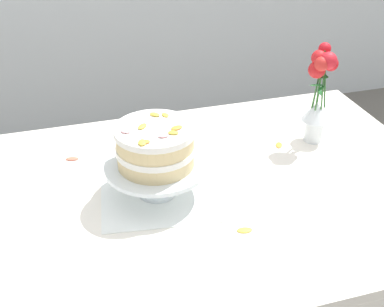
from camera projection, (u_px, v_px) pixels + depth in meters
dining_table at (217, 215)px, 1.53m from camera, size 1.40×1.00×0.74m
linen_napkin at (157, 193)px, 1.47m from camera, size 0.36×0.36×0.00m
cake_stand at (156, 169)px, 1.43m from camera, size 0.29×0.29×0.10m
layer_cake at (155, 146)px, 1.39m from camera, size 0.22×0.22×0.12m
flower_vase at (319, 92)px, 1.65m from camera, size 0.09×0.09×0.33m
loose_petal_0 at (72, 159)px, 1.63m from camera, size 0.04×0.03×0.01m
loose_petal_2 at (245, 230)px, 1.33m from camera, size 0.04×0.03×0.00m
loose_petal_3 at (279, 145)px, 1.70m from camera, size 0.04×0.04×0.00m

